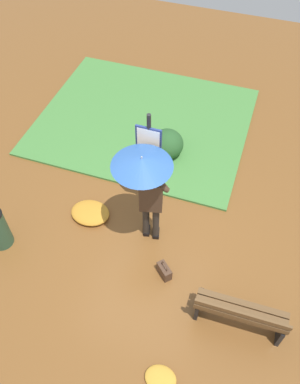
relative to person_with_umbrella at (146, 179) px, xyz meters
The scene contains 9 objects.
ground_plane 1.55m from the person_with_umbrella, 80.35° to the left, with size 18.00×18.00×0.00m, color brown.
grass_verge 3.53m from the person_with_umbrella, 69.67° to the right, with size 4.80×4.00×0.05m.
person_with_umbrella is the anchor object (origin of this frame).
info_sign_post 0.64m from the person_with_umbrella, 75.01° to the right, with size 0.44×0.07×2.30m.
handbag 1.68m from the person_with_umbrella, 128.91° to the left, with size 0.32×0.31×0.37m.
park_bench 2.51m from the person_with_umbrella, 148.49° to the left, with size 1.40×0.39×0.75m.
shrub_cluster 2.49m from the person_with_umbrella, 81.79° to the right, with size 0.77×0.70×0.63m.
leaf_pile_near_person 2.95m from the person_with_umbrella, 113.57° to the left, with size 0.47×0.38×0.10m.
leaf_pile_by_bench 1.88m from the person_with_umbrella, ahead, with size 0.75×0.60×0.16m.
Camera 1 is at (-1.39, 3.80, 6.24)m, focal length 37.46 mm.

